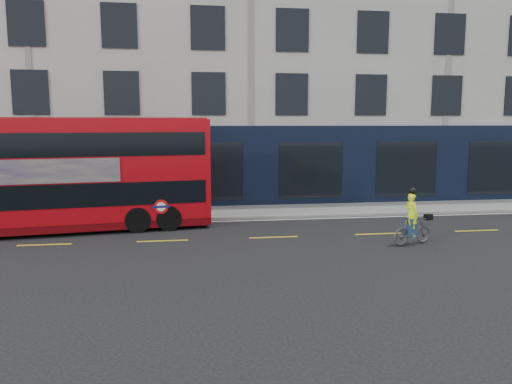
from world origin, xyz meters
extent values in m
plane|color=black|center=(0.00, 0.00, 0.00)|extent=(120.00, 120.00, 0.00)
cube|color=gray|center=(0.00, 6.50, 0.06)|extent=(60.00, 3.00, 0.12)
cube|color=gray|center=(0.00, 5.00, 0.07)|extent=(60.00, 0.12, 0.13)
cube|color=beige|center=(0.00, 13.00, 7.50)|extent=(50.00, 10.00, 15.00)
cube|color=black|center=(0.00, 7.98, 2.00)|extent=(50.00, 0.08, 4.00)
cube|color=silver|center=(0.00, 4.70, 0.00)|extent=(58.00, 0.10, 0.01)
cube|color=#A8060E|center=(-7.66, 3.80, 2.36)|extent=(10.96, 3.90, 3.85)
cube|color=#540307|center=(-7.66, 3.80, 0.29)|extent=(10.95, 3.86, 0.29)
cube|color=black|center=(-7.66, 3.80, 1.51)|extent=(10.54, 3.88, 0.88)
cube|color=black|center=(-7.66, 3.80, 3.36)|extent=(10.54, 3.88, 0.88)
cube|color=maroon|center=(-7.66, 3.80, 4.31)|extent=(10.73, 3.78, 0.08)
cube|color=black|center=(-2.33, 4.55, 1.51)|extent=(0.34, 2.18, 0.88)
cube|color=black|center=(-2.33, 4.55, 3.36)|extent=(0.34, 2.18, 0.88)
cube|color=#988E69|center=(-8.45, 2.43, 2.44)|extent=(5.80, 0.85, 0.88)
cylinder|color=red|center=(-4.10, 3.04, 0.97)|extent=(0.54, 0.10, 0.55)
cylinder|color=white|center=(-4.10, 3.03, 0.97)|extent=(0.35, 0.07, 0.35)
cube|color=#0C1459|center=(-4.10, 3.03, 0.97)|extent=(0.68, 0.11, 0.09)
cylinder|color=black|center=(-3.99, 4.32, 0.49)|extent=(1.31, 2.60, 0.97)
cylinder|color=black|center=(-5.15, 4.15, 0.49)|extent=(1.31, 2.60, 0.97)
imported|color=#4E5054|center=(4.55, -0.20, 0.49)|extent=(1.69, 0.94, 0.98)
imported|color=#CCE115|center=(4.46, -0.23, 1.05)|extent=(0.50, 0.61, 1.46)
cube|color=black|center=(5.20, 0.01, 0.90)|extent=(0.31, 0.27, 0.20)
cube|color=navy|center=(4.46, -0.23, 0.60)|extent=(0.37, 0.42, 0.65)
sphere|color=black|center=(4.46, -0.23, 1.86)|extent=(0.24, 0.24, 0.24)
camera|label=1|loc=(-3.14, -16.04, 4.19)|focal=35.00mm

